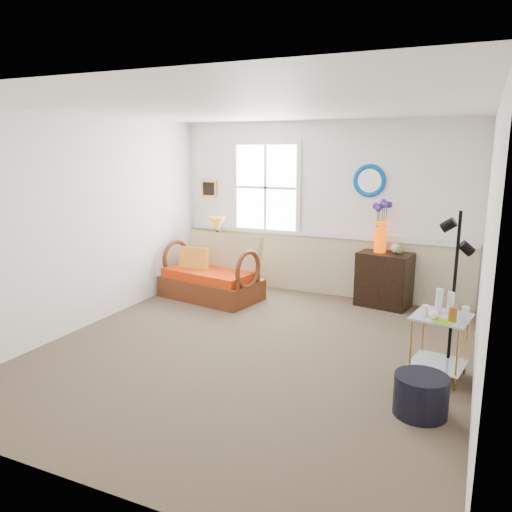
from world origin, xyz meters
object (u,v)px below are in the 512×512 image
at_px(loveseat, 211,267).
at_px(side_table, 439,347).
at_px(lamp_stand, 218,268).
at_px(cabinet, 384,279).
at_px(floor_lamp, 454,294).
at_px(ottoman, 421,395).

height_order(loveseat, side_table, loveseat).
xyz_separation_m(lamp_stand, side_table, (3.54, -2.01, 0.02)).
bearing_deg(cabinet, floor_lamp, -53.19).
xyz_separation_m(loveseat, side_table, (3.32, -1.41, -0.15)).
height_order(lamp_stand, side_table, side_table).
distance_m(side_table, ottoman, 0.82).
relative_size(cabinet, side_table, 1.21).
distance_m(cabinet, floor_lamp, 2.20).
xyz_separation_m(cabinet, ottoman, (0.83, -2.89, -0.21)).
relative_size(loveseat, ottoman, 3.18).
bearing_deg(lamp_stand, ottoman, -39.07).
distance_m(loveseat, side_table, 3.61).
xyz_separation_m(lamp_stand, floor_lamp, (3.62, -1.85, 0.52)).
bearing_deg(floor_lamp, side_table, -109.88).
relative_size(loveseat, floor_lamp, 0.88).
bearing_deg(ottoman, loveseat, 145.86).
xyz_separation_m(lamp_stand, ottoman, (3.46, -2.81, -0.13)).
height_order(floor_lamp, ottoman, floor_lamp).
relative_size(side_table, floor_lamp, 0.39).
bearing_deg(loveseat, cabinet, 25.90).
bearing_deg(cabinet, lamp_stand, -168.83).
height_order(loveseat, ottoman, loveseat).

